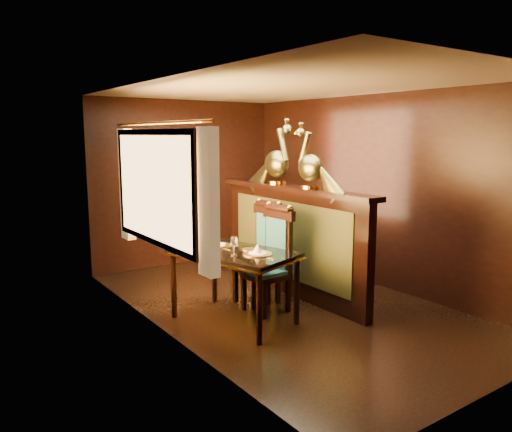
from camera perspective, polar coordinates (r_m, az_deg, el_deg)
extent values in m
plane|color=black|center=(5.97, 3.41, -10.12)|extent=(5.00, 5.00, 0.00)
cube|color=black|center=(7.78, -8.05, 3.81)|extent=(3.00, 0.04, 2.50)
cube|color=black|center=(4.06, 26.10, -2.05)|extent=(3.00, 0.04, 2.50)
cube|color=black|center=(4.89, -10.35, 0.54)|extent=(0.04, 5.00, 2.50)
cube|color=black|center=(6.71, 13.62, 2.77)|extent=(0.04, 5.00, 2.50)
cube|color=beige|center=(5.65, 3.66, 14.54)|extent=(3.00, 5.00, 0.04)
cube|color=#FFC672|center=(5.14, -11.78, 3.16)|extent=(0.01, 1.70, 1.05)
cube|color=gold|center=(4.33, -5.47, 1.52)|extent=(0.10, 0.22, 1.30)
cube|color=gold|center=(6.08, -14.57, 3.50)|extent=(0.10, 0.22, 1.30)
cylinder|color=gold|center=(5.15, -11.23, 10.38)|extent=(0.03, 2.20, 0.03)
cube|color=black|center=(6.21, 4.10, -3.11)|extent=(0.12, 2.60, 1.30)
cube|color=#393C1B|center=(6.16, 3.63, -2.73)|extent=(0.02, 2.20, 0.95)
cube|color=black|center=(6.10, 4.17, 3.14)|extent=(0.26, 2.70, 0.06)
cube|color=black|center=(5.27, -2.55, -4.20)|extent=(1.12, 1.46, 0.04)
cube|color=gold|center=(5.28, -2.55, -4.52)|extent=(1.15, 1.48, 0.02)
cylinder|color=black|center=(4.79, 0.36, -10.53)|extent=(0.06, 0.06, 0.71)
cylinder|color=black|center=(5.30, 4.68, -8.61)|extent=(0.06, 0.06, 0.71)
cylinder|color=black|center=(5.54, -9.38, -7.90)|extent=(0.06, 0.06, 0.71)
cylinder|color=black|center=(5.98, -4.79, -6.50)|extent=(0.06, 0.06, 0.71)
cylinder|color=#C47F24|center=(5.11, 0.17, -4.33)|extent=(0.30, 0.30, 0.01)
cone|color=white|center=(5.10, 0.17, -3.74)|extent=(0.11, 0.11, 0.10)
cylinder|color=#C47F24|center=(5.52, -4.48, -3.34)|extent=(0.30, 0.30, 0.01)
cone|color=white|center=(5.50, -4.49, -2.79)|extent=(0.11, 0.11, 0.10)
cylinder|color=silver|center=(5.05, -4.15, -4.24)|extent=(0.03, 0.03, 0.06)
cylinder|color=silver|center=(5.07, -4.64, -4.18)|extent=(0.03, 0.03, 0.06)
cube|color=black|center=(5.65, 1.14, -6.83)|extent=(0.45, 0.45, 0.06)
cube|color=navy|center=(5.64, 1.14, -6.38)|extent=(0.41, 0.41, 0.05)
cube|color=navy|center=(5.68, 2.61, -3.01)|extent=(0.05, 0.34, 0.55)
cube|color=black|center=(5.48, 0.87, -9.77)|extent=(0.05, 0.05, 0.38)
cube|color=black|center=(5.70, 3.68, -9.03)|extent=(0.05, 0.05, 0.38)
cube|color=black|center=(5.74, -1.40, -8.86)|extent=(0.05, 0.05, 0.38)
cube|color=black|center=(5.95, 1.37, -8.20)|extent=(0.05, 0.05, 0.38)
sphere|color=gold|center=(5.47, 3.86, 0.95)|extent=(0.07, 0.07, 0.07)
sphere|color=gold|center=(5.74, 1.48, 1.36)|extent=(0.07, 0.07, 0.07)
cube|color=black|center=(5.92, 0.07, -6.06)|extent=(0.47, 0.47, 0.06)
cube|color=navy|center=(5.91, 0.07, -5.62)|extent=(0.42, 0.42, 0.05)
cube|color=navy|center=(5.96, 1.46, -2.40)|extent=(0.06, 0.34, 0.55)
cube|color=black|center=(5.74, -0.16, -8.85)|extent=(0.05, 0.05, 0.39)
cube|color=black|center=(5.97, 2.51, -8.16)|extent=(0.05, 0.05, 0.39)
cube|color=black|center=(6.01, -2.35, -8.03)|extent=(0.05, 0.05, 0.39)
cube|color=black|center=(6.22, 0.28, -7.41)|extent=(0.05, 0.05, 0.39)
sphere|color=gold|center=(5.75, 2.65, 1.41)|extent=(0.07, 0.07, 0.07)
sphere|color=gold|center=(6.02, 0.36, 1.77)|extent=(0.07, 0.07, 0.07)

